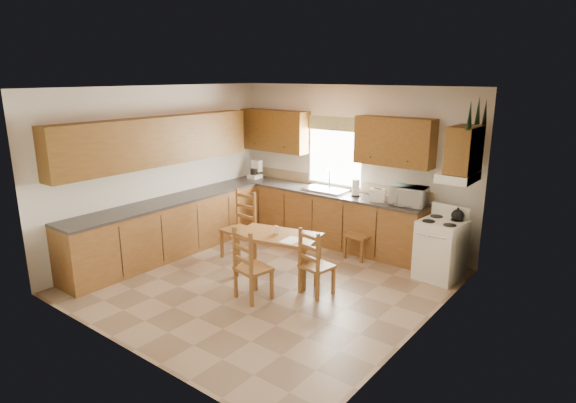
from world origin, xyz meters
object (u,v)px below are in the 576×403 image
Objects in this scene: microwave at (408,196)px; chair_near_left at (253,264)px; chair_near_right at (317,262)px; dining_table at (278,255)px; stove at (440,250)px; chair_far_right at (359,231)px; chair_far_left at (238,226)px.

microwave is 2.70m from chair_near_left.
dining_table is at bearing -0.33° from chair_near_right.
stove is 0.87× the size of chair_near_left.
chair_near_left is (-1.02, -2.43, -0.58)m from microwave.
chair_near_right is (0.78, -0.14, 0.14)m from dining_table.
chair_near_right is (-1.11, -1.51, 0.03)m from stove.
chair_far_right is at bearing 53.68° from dining_table.
dining_table is 1.30× the size of chair_near_right.
dining_table is (-1.90, -1.37, -0.10)m from stove.
microwave reaches higher than chair_far_right.
chair_far_left is at bearing -0.94° from chair_near_right.
microwave is 0.46× the size of chair_far_left.
chair_far_left is at bearing -151.61° from stove.
dining_table is at bearing -110.36° from chair_far_right.
chair_near_left is 0.85m from chair_near_right.
stove is at bearing 25.46° from chair_far_left.
chair_far_right is (-1.32, -0.03, 0.03)m from stove.
microwave is 2.20m from dining_table.
chair_near_left is 0.91× the size of chair_far_left.
chair_near_right is at bearing -79.25° from chair_far_right.
chair_near_left reaches higher than dining_table.
chair_near_right is at bearing -121.21° from chair_near_left.
stove is 0.71× the size of dining_table.
chair_near_right is at bearing -111.14° from microwave.
chair_far_left reaches higher than dining_table.
chair_far_left is at bearing -153.15° from microwave.
chair_far_left is (-1.74, 0.32, 0.08)m from chair_near_right.
stove is 0.94× the size of chair_far_right.
stove is 0.97m from microwave.
chair_far_right is (-0.65, -0.32, -0.62)m from microwave.
stove is at bearing -30.70° from microwave.
dining_table is 1.47m from chair_far_right.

